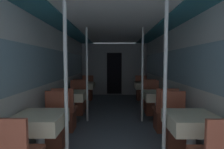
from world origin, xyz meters
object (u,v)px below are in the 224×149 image
Objects in this scene: dining_table_left_0 at (40,124)px; chair_left_near_2 at (82,98)px; chair_right_near_2 at (147,99)px; chair_left_far_2 at (87,92)px; chair_left_far_0 at (55,129)px; chair_left_near_1 at (65,117)px; dining_table_right_1 at (158,97)px; chair_right_near_1 at (164,117)px; support_pole_right_0 at (165,86)px; dining_table_right_2 at (144,86)px; chair_left_far_1 at (77,103)px; chair_right_far_0 at (176,129)px; dining_table_left_2 at (85,86)px; dining_table_right_0 at (192,124)px; support_pole_left_1 at (87,75)px; dining_table_left_1 at (72,97)px; support_pole_left_0 at (66,85)px; chair_right_far_2 at (142,92)px; support_pole_right_1 at (142,75)px; chair_right_far_1 at (152,104)px.

chair_left_near_2 is (0.00, 3.08, -0.30)m from dining_table_left_0.
chair_left_far_2 is at bearing 150.47° from chair_right_near_2.
chair_left_far_0 and chair_left_near_1 have the same top height.
chair_left_near_1 is 1.26× the size of dining_table_right_1.
chair_right_near_2 is (0.00, 1.83, 0.00)m from chair_right_near_1.
dining_table_right_2 is at bearing 84.23° from support_pole_right_0.
chair_left_near_1 is at bearing -138.38° from chair_right_near_2.
support_pole_right_0 is at bearing 160.95° from chair_left_far_0.
chair_left_far_1 reaches higher than dining_table_left_0.
dining_table_right_1 is at bearing -90.00° from chair_right_far_0.
support_pole_right_0 is 2.44× the size of chair_right_near_2.
dining_table_right_2 is (2.06, 0.00, 0.00)m from dining_table_left_2.
dining_table_left_0 is 3.67m from dining_table_left_2.
chair_left_far_0 is at bearing 90.00° from dining_table_left_0.
chair_right_near_1 reaches higher than dining_table_right_1.
dining_table_left_0 is 2.76m from dining_table_right_1.
dining_table_right_0 is 1.00× the size of dining_table_right_1.
chair_left_near_2 is at bearing 90.00° from dining_table_left_0.
support_pole_left_1 reaches higher than chair_left_near_1.
chair_right_far_0 is at bearing 90.00° from dining_table_right_0.
dining_table_left_1 and dining_table_right_1 have the same top height.
dining_table_left_1 is 2.17m from chair_right_near_1.
chair_left_far_0 is 1.00× the size of chair_left_near_1.
chair_left_far_1 is 0.66m from chair_left_near_2.
chair_right_near_1 is at bearing -162.15° from chair_left_far_0.
support_pole_left_0 is at bearing 19.05° from chair_right_far_0.
dining_table_right_2 is (2.06, -0.58, 0.30)m from chair_left_far_2.
chair_right_far_2 reaches higher than dining_table_left_0.
chair_right_near_1 is 1.08m from support_pole_right_1.
chair_right_near_1 is at bearing 124.50° from chair_left_far_2.
chair_left_far_2 is at bearing 115.89° from dining_table_right_0.
dining_table_right_2 is at bearing -90.00° from chair_right_far_1.
dining_table_left_0 is 1.94m from support_pole_left_1.
chair_right_far_0 is 1.00× the size of chair_right_far_1.
chair_left_far_2 is 4.74m from dining_table_right_0.
chair_left_far_0 is 1.00× the size of chair_right_near_2.
dining_table_right_1 is (2.06, -1.25, 0.30)m from chair_left_near_2.
chair_right_near_2 is at bearing 73.47° from support_pole_right_1.
support_pole_left_1 is 2.58m from chair_left_far_2.
dining_table_left_1 is 2.55m from support_pole_right_0.
support_pole_right_1 is (1.69, 0.58, 0.82)m from chair_left_near_1.
chair_left_far_0 is at bearing 60.63° from chair_right_far_2.
chair_left_far_2 is at bearing -90.00° from chair_left_far_1.
chair_right_far_0 is (1.69, -1.25, -0.82)m from support_pole_left_1.
chair_left_near_2 and chair_right_far_1 have the same top height.
chair_right_far_1 is at bearing 90.00° from chair_right_near_1.
chair_left_near_1 reaches higher than dining_table_left_2.
dining_table_left_1 is 0.79× the size of chair_left_far_1.
chair_right_far_2 is (2.06, 1.83, 0.00)m from chair_left_far_1.
chair_left_far_0 is 2.06m from chair_right_far_0.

